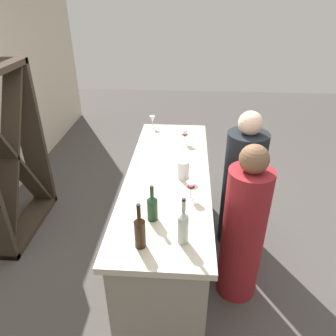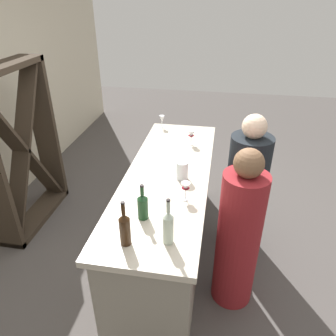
% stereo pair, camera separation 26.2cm
% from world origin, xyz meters
% --- Properties ---
extents(ground_plane, '(12.00, 12.00, 0.00)m').
position_xyz_m(ground_plane, '(0.00, 0.00, 0.00)').
color(ground_plane, '#4C4744').
extents(bar_counter, '(2.31, 0.74, 0.96)m').
position_xyz_m(bar_counter, '(0.00, 0.00, 0.49)').
color(bar_counter, gray).
rests_on(bar_counter, ground).
extents(wine_rack, '(1.08, 0.28, 1.79)m').
position_xyz_m(wine_rack, '(0.31, 1.65, 0.90)').
color(wine_rack, '#33281E').
rests_on(wine_rack, ground).
extents(wine_bottle_leftmost_amber_brown, '(0.07, 0.07, 0.33)m').
position_xyz_m(wine_bottle_leftmost_amber_brown, '(-0.94, 0.11, 1.09)').
color(wine_bottle_leftmost_amber_brown, '#331E0F').
rests_on(wine_bottle_leftmost_amber_brown, bar_counter).
extents(wine_bottle_second_left_clear_pale, '(0.07, 0.07, 0.34)m').
position_xyz_m(wine_bottle_second_left_clear_pale, '(-0.88, -0.16, 1.09)').
color(wine_bottle_second_left_clear_pale, '#B7C6B2').
rests_on(wine_bottle_second_left_clear_pale, bar_counter).
extents(wine_bottle_center_olive_green, '(0.08, 0.08, 0.28)m').
position_xyz_m(wine_bottle_center_olive_green, '(-0.66, 0.07, 1.07)').
color(wine_bottle_center_olive_green, '#193D1E').
rests_on(wine_bottle_center_olive_green, bar_counter).
extents(wine_glass_near_left, '(0.07, 0.07, 0.15)m').
position_xyz_m(wine_glass_near_left, '(-0.38, -0.21, 1.07)').
color(wine_glass_near_left, white).
rests_on(wine_glass_near_left, bar_counter).
extents(wine_glass_near_center, '(0.07, 0.07, 0.16)m').
position_xyz_m(wine_glass_near_center, '(0.64, -0.14, 1.07)').
color(wine_glass_near_center, white).
rests_on(wine_glass_near_center, bar_counter).
extents(wine_glass_near_right, '(0.06, 0.06, 0.15)m').
position_xyz_m(wine_glass_near_right, '(1.05, 0.26, 1.06)').
color(wine_glass_near_right, white).
rests_on(wine_glass_near_right, bar_counter).
extents(water_pitcher, '(0.10, 0.10, 0.16)m').
position_xyz_m(water_pitcher, '(-0.07, -0.14, 1.04)').
color(water_pitcher, silver).
rests_on(water_pitcher, bar_counter).
extents(person_left_guest, '(0.51, 0.51, 1.47)m').
position_xyz_m(person_left_guest, '(0.26, -0.73, 0.67)').
color(person_left_guest, black).
rests_on(person_left_guest, ground).
extents(person_center_guest, '(0.42, 0.42, 1.46)m').
position_xyz_m(person_center_guest, '(-0.42, -0.65, 0.67)').
color(person_center_guest, maroon).
rests_on(person_center_guest, ground).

